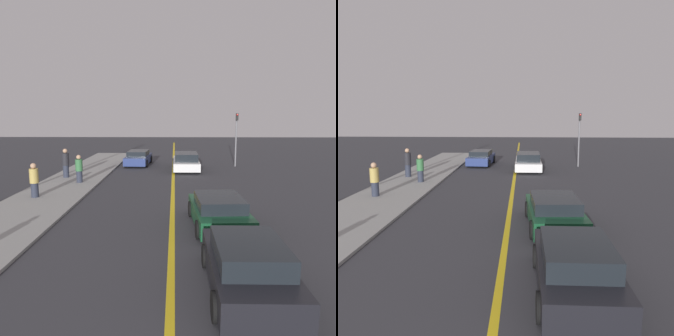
{
  "view_description": "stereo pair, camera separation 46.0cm",
  "coord_description": "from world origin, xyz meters",
  "views": [
    {
      "loc": [
        0.08,
        -0.52,
        4.09
      ],
      "look_at": [
        -0.21,
        14.04,
        1.71
      ],
      "focal_mm": 35.0,
      "sensor_mm": 36.0,
      "label": 1
    },
    {
      "loc": [
        0.54,
        -0.5,
        4.09
      ],
      "look_at": [
        -0.21,
        14.04,
        1.71
      ],
      "focal_mm": 35.0,
      "sensor_mm": 36.0,
      "label": 2
    }
  ],
  "objects": [
    {
      "name": "road_center_line",
      "position": [
        0.0,
        18.0,
        0.0
      ],
      "size": [
        0.2,
        60.0,
        0.01
      ],
      "color": "gold",
      "rests_on": "ground_plane"
    },
    {
      "name": "sidewalk_left",
      "position": [
        -6.23,
        16.85,
        0.05
      ],
      "size": [
        3.59,
        33.7,
        0.1
      ],
      "color": "gray",
      "rests_on": "ground_plane"
    },
    {
      "name": "car_near_right_lane",
      "position": [
        1.76,
        6.62,
        0.63
      ],
      "size": [
        1.87,
        3.84,
        1.29
      ],
      "rotation": [
        0.0,
        0.0,
        -0.0
      ],
      "color": "black",
      "rests_on": "ground_plane"
    },
    {
      "name": "car_ahead_center",
      "position": [
        1.7,
        11.11,
        0.58
      ],
      "size": [
        2.12,
        3.96,
        1.19
      ],
      "rotation": [
        0.0,
        0.0,
        0.06
      ],
      "color": "#144728",
      "rests_on": "ground_plane"
    },
    {
      "name": "car_far_distant",
      "position": [
        0.94,
        23.84,
        0.63
      ],
      "size": [
        2.02,
        4.78,
        1.29
      ],
      "rotation": [
        0.0,
        0.0,
        0.0
      ],
      "color": "silver",
      "rests_on": "ground_plane"
    },
    {
      "name": "car_parked_left_lot",
      "position": [
        -2.88,
        26.13,
        0.59
      ],
      "size": [
        2.05,
        4.25,
        1.2
      ],
      "rotation": [
        0.0,
        0.0,
        -0.06
      ],
      "color": "navy",
      "rests_on": "ground_plane"
    },
    {
      "name": "pedestrian_mid_group",
      "position": [
        -6.75,
        14.96,
        0.93
      ],
      "size": [
        0.42,
        0.42,
        1.68
      ],
      "color": "#282D3D",
      "rests_on": "sidewalk_left"
    },
    {
      "name": "pedestrian_far_standing",
      "position": [
        -5.58,
        18.51,
        0.92
      ],
      "size": [
        0.42,
        0.42,
        1.65
      ],
      "color": "#282D3D",
      "rests_on": "sidewalk_left"
    },
    {
      "name": "pedestrian_by_sign",
      "position": [
        -6.91,
        20.1,
        1.02
      ],
      "size": [
        0.44,
        0.44,
        1.85
      ],
      "color": "#282D3D",
      "rests_on": "sidewalk_left"
    },
    {
      "name": "traffic_light",
      "position": [
        4.95,
        25.5,
        2.57
      ],
      "size": [
        0.18,
        0.4,
        4.2
      ],
      "color": "slate",
      "rests_on": "ground_plane"
    }
  ]
}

